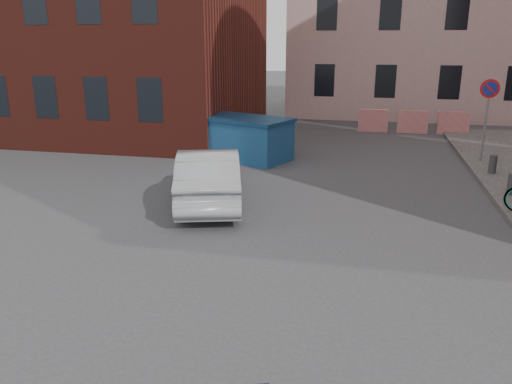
# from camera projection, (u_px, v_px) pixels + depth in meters

# --- Properties ---
(ground) EXTENTS (120.00, 120.00, 0.00)m
(ground) POSITION_uv_depth(u_px,v_px,m) (230.00, 269.00, 8.98)
(ground) COLOR #38383A
(ground) RESTS_ON ground
(far_building) EXTENTS (6.00, 6.00, 8.00)m
(far_building) POSITION_uv_depth(u_px,v_px,m) (24.00, 39.00, 32.54)
(far_building) COLOR maroon
(far_building) RESTS_ON ground
(no_parking_sign) EXTENTS (0.60, 0.09, 2.65)m
(no_parking_sign) POSITION_uv_depth(u_px,v_px,m) (488.00, 103.00, 15.99)
(no_parking_sign) COLOR gray
(no_parking_sign) RESTS_ON sidewalk
(barriers) EXTENTS (4.70, 0.18, 1.00)m
(barriers) POSITION_uv_depth(u_px,v_px,m) (412.00, 122.00, 21.96)
(barriers) COLOR red
(barriers) RESTS_ON ground
(dumpster) EXTENTS (3.85, 2.95, 1.44)m
(dumpster) POSITION_uv_depth(u_px,v_px,m) (241.00, 138.00, 17.21)
(dumpster) COLOR navy
(dumpster) RESTS_ON ground
(silver_car) EXTENTS (2.64, 4.47, 1.39)m
(silver_car) POSITION_uv_depth(u_px,v_px,m) (209.00, 176.00, 12.44)
(silver_car) COLOR #9EA2A5
(silver_car) RESTS_ON ground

